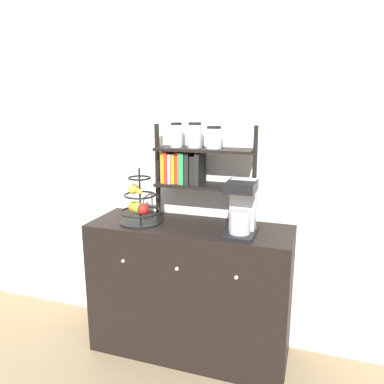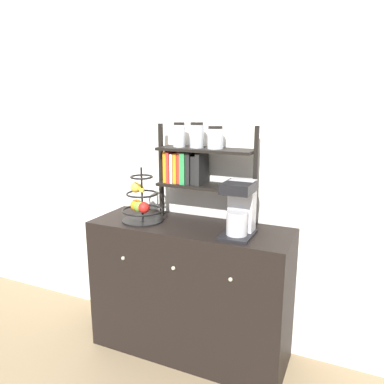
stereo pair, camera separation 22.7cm
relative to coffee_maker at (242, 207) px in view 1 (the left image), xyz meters
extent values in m
plane|color=#847051|center=(-0.33, -0.18, -1.04)|extent=(12.00, 12.00, 0.00)
cube|color=silver|center=(-0.33, 0.31, 0.26)|extent=(7.00, 0.05, 2.60)
cube|color=black|center=(-0.33, 0.04, -0.60)|extent=(1.27, 0.44, 0.88)
sphere|color=#B2AD8C|center=(-0.68, -0.18, -0.35)|extent=(0.02, 0.02, 0.02)
sphere|color=#B2AD8C|center=(-0.33, -0.18, -0.35)|extent=(0.02, 0.02, 0.02)
sphere|color=#B2AD8C|center=(0.02, -0.18, -0.35)|extent=(0.02, 0.02, 0.02)
cube|color=black|center=(0.00, -0.02, -0.15)|extent=(0.17, 0.24, 0.02)
cube|color=#B7B7BC|center=(0.00, 0.04, 0.01)|extent=(0.15, 0.10, 0.30)
cylinder|color=#B7B7BC|center=(0.00, -0.05, -0.08)|extent=(0.12, 0.12, 0.13)
cube|color=black|center=(0.00, -0.04, 0.13)|extent=(0.16, 0.19, 0.06)
cylinder|color=black|center=(-0.65, 0.00, -0.16)|extent=(0.27, 0.27, 0.01)
cylinder|color=black|center=(-0.65, 0.00, 0.02)|extent=(0.01, 0.01, 0.34)
torus|color=black|center=(-0.65, 0.00, -0.09)|extent=(0.26, 0.26, 0.01)
torus|color=black|center=(-0.65, 0.00, 0.02)|extent=(0.20, 0.20, 0.01)
torus|color=black|center=(-0.65, 0.00, 0.13)|extent=(0.14, 0.14, 0.01)
sphere|color=red|center=(-0.60, -0.05, -0.05)|extent=(0.07, 0.07, 0.07)
sphere|color=#6BAD33|center=(-0.64, -0.04, -0.05)|extent=(0.07, 0.07, 0.07)
sphere|color=orange|center=(-0.67, -0.03, -0.05)|extent=(0.08, 0.08, 0.08)
ellipsoid|color=yellow|center=(-0.67, 0.03, 0.04)|extent=(0.11, 0.14, 0.04)
sphere|color=gold|center=(-0.70, 0.01, 0.06)|extent=(0.07, 0.07, 0.07)
cube|color=black|center=(-0.60, 0.16, 0.15)|extent=(0.02, 0.02, 0.61)
cube|color=black|center=(0.04, 0.16, 0.15)|extent=(0.02, 0.02, 0.61)
cube|color=black|center=(-0.28, 0.16, 0.07)|extent=(0.61, 0.20, 0.02)
cube|color=black|center=(-0.28, 0.16, 0.30)|extent=(0.61, 0.20, 0.02)
cube|color=orange|center=(-0.54, 0.16, 0.18)|extent=(0.02, 0.14, 0.20)
cube|color=red|center=(-0.51, 0.16, 0.18)|extent=(0.02, 0.16, 0.20)
cube|color=white|center=(-0.49, 0.16, 0.18)|extent=(0.02, 0.14, 0.19)
cube|color=orange|center=(-0.46, 0.16, 0.18)|extent=(0.02, 0.14, 0.19)
cube|color=red|center=(-0.44, 0.16, 0.18)|extent=(0.02, 0.13, 0.20)
cube|color=#2D8C47|center=(-0.41, 0.16, 0.18)|extent=(0.03, 0.16, 0.20)
cube|color=black|center=(-0.37, 0.16, 0.18)|extent=(0.03, 0.15, 0.20)
cube|color=black|center=(-0.34, 0.16, 0.17)|extent=(0.03, 0.12, 0.18)
cube|color=black|center=(-0.30, 0.16, 0.18)|extent=(0.03, 0.16, 0.20)
cylinder|color=silver|center=(-0.46, 0.16, 0.38)|extent=(0.08, 0.08, 0.14)
cylinder|color=black|center=(-0.46, 0.16, 0.46)|extent=(0.07, 0.07, 0.02)
cylinder|color=#ADB2B7|center=(-0.34, 0.16, 0.38)|extent=(0.09, 0.09, 0.14)
cylinder|color=black|center=(-0.34, 0.16, 0.46)|extent=(0.08, 0.08, 0.02)
cylinder|color=silver|center=(-0.22, 0.16, 0.37)|extent=(0.10, 0.10, 0.12)
cylinder|color=black|center=(-0.22, 0.16, 0.44)|extent=(0.09, 0.09, 0.02)
camera|label=1|loc=(0.39, -2.05, 0.57)|focal=35.00mm
camera|label=2|loc=(0.60, -1.97, 0.57)|focal=35.00mm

